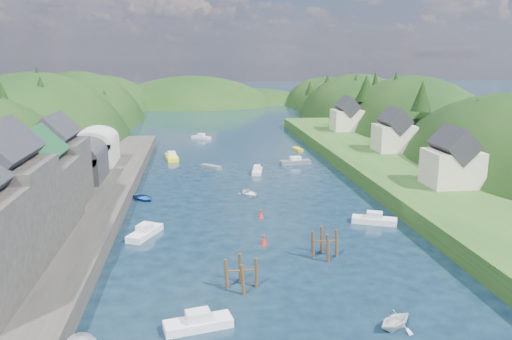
{
  "coord_description": "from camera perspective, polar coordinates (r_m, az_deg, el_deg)",
  "views": [
    {
      "loc": [
        -8.53,
        -42.41,
        20.42
      ],
      "look_at": [
        0.0,
        28.0,
        4.0
      ],
      "focal_mm": 35.0,
      "sensor_mm": 36.0,
      "label": 1
    }
  ],
  "objects": [
    {
      "name": "moored_boats",
      "position": [
        62.86,
        -4.4,
        -5.34
      ],
      "size": [
        34.81,
        99.82,
        2.51
      ],
      "color": "silver",
      "rests_on": "ground"
    },
    {
      "name": "piling_cluster_far",
      "position": [
        52.4,
        7.87,
        -8.61
      ],
      "size": [
        3.0,
        2.82,
        3.54
      ],
      "color": "#382314",
      "rests_on": "ground"
    },
    {
      "name": "right_bank_cottages",
      "position": [
        98.9,
        14.89,
        4.12
      ],
      "size": [
        9.0,
        59.24,
        8.41
      ],
      "color": "beige",
      "rests_on": "terrace_right"
    },
    {
      "name": "terrace_right",
      "position": [
        91.03,
        14.88,
        0.4
      ],
      "size": [
        16.0,
        120.0,
        2.4
      ],
      "primitive_type": "cube",
      "color": "#234719",
      "rests_on": "ground"
    },
    {
      "name": "piling_cluster_near",
      "position": [
        45.63,
        -1.66,
        -12.03
      ],
      "size": [
        3.21,
        2.99,
        3.33
      ],
      "color": "#382314",
      "rests_on": "ground"
    },
    {
      "name": "hill_trees",
      "position": [
        106.76,
        -2.31,
        8.09
      ],
      "size": [
        91.55,
        152.33,
        12.83
      ],
      "color": "black",
      "rests_on": "ground"
    },
    {
      "name": "terrace_left_grass",
      "position": [
        69.05,
        -25.66,
        -4.41
      ],
      "size": [
        12.0,
        110.0,
        2.5
      ],
      "primitive_type": "cube",
      "color": "#234719",
      "rests_on": "ground"
    },
    {
      "name": "far_hills",
      "position": [
        218.87,
        -4.3,
        4.8
      ],
      "size": [
        103.0,
        68.0,
        44.0
      ],
      "color": "black",
      "rests_on": "ground"
    },
    {
      "name": "quay_left",
      "position": [
        67.17,
        -19.97,
        -4.58
      ],
      "size": [
        12.0,
        110.0,
        2.0
      ],
      "primitive_type": "cube",
      "color": "#2D2B28",
      "rests_on": "ground"
    },
    {
      "name": "ground",
      "position": [
        95.02,
        -1.6,
        0.62
      ],
      "size": [
        600.0,
        600.0,
        0.0
      ],
      "primitive_type": "plane",
      "color": "black",
      "rests_on": "ground"
    },
    {
      "name": "hillside_right",
      "position": [
        132.01,
        17.19,
        0.27
      ],
      "size": [
        36.0,
        245.56,
        48.0
      ],
      "color": "black",
      "rests_on": "ground"
    },
    {
      "name": "hillside_left",
      "position": [
        126.19,
        -23.51,
        -1.1
      ],
      "size": [
        44.0,
        245.56,
        52.0
      ],
      "color": "black",
      "rests_on": "ground"
    },
    {
      "name": "boat_sheds",
      "position": [
        84.63,
        -18.71,
        2.03
      ],
      "size": [
        7.0,
        21.0,
        7.5
      ],
      "color": "#2D2D30",
      "rests_on": "quay_left"
    },
    {
      "name": "channel_buoy_near",
      "position": [
        55.43,
        0.89,
        -8.05
      ],
      "size": [
        0.7,
        0.7,
        1.1
      ],
      "color": "red",
      "rests_on": "ground"
    },
    {
      "name": "channel_buoy_far",
      "position": [
        64.19,
        0.57,
        -5.06
      ],
      "size": [
        0.7,
        0.7,
        1.1
      ],
      "color": "red",
      "rests_on": "ground"
    },
    {
      "name": "quayside_buildings",
      "position": [
        53.52,
        -25.73,
        -2.72
      ],
      "size": [
        8.0,
        35.84,
        12.9
      ],
      "color": "#2D2B28",
      "rests_on": "quay_left"
    }
  ]
}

